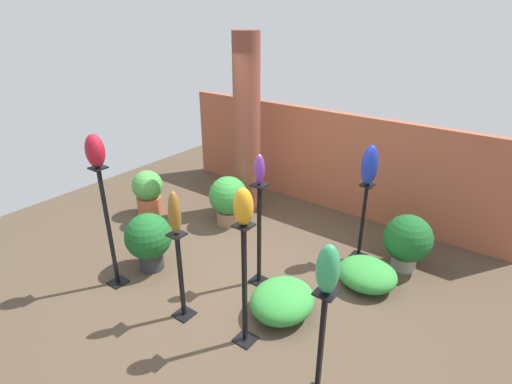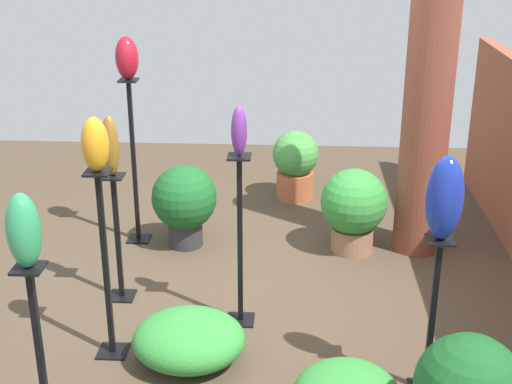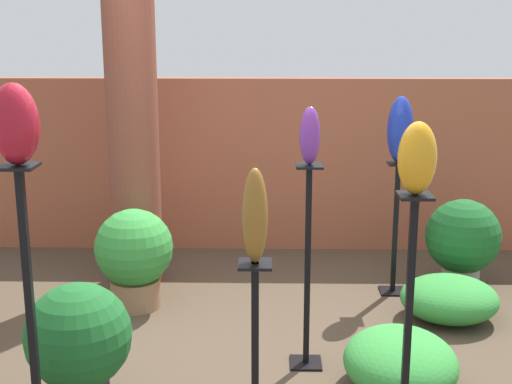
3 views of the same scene
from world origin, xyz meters
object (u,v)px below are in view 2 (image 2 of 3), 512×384
art_vase_jade (24,231)px  art_vase_amber (95,144)px  pedestal_amber (106,273)px  potted_plant_back_center (184,201)px  art_vase_cobalt (445,198)px  pedestal_bronze (118,244)px  potted_plant_walkway_edge (295,163)px  art_vase_bronze (110,146)px  pedestal_ruby (134,169)px  pedestal_violet (240,249)px  pedestal_jade (41,366)px  potted_plant_front_right (354,207)px  art_vase_ruby (127,58)px  pedestal_cobalt (431,324)px  art_vase_violet (239,131)px  brick_pillar (428,98)px

art_vase_jade → art_vase_amber: size_ratio=1.18×
pedestal_amber → potted_plant_back_center: size_ratio=1.75×
art_vase_cobalt → potted_plant_back_center: 2.87m
art_vase_jade → pedestal_bronze: bearing=179.0°
art_vase_amber → potted_plant_walkway_edge: size_ratio=0.48×
art_vase_bronze → pedestal_ruby: bearing=-175.2°
art_vase_bronze → potted_plant_back_center: bearing=159.3°
pedestal_violet → potted_plant_back_center: size_ratio=1.71×
pedestal_violet → art_vase_cobalt: 1.62m
art_vase_jade → pedestal_jade: bearing=90.0°
pedestal_amber → potted_plant_front_right: size_ratio=1.75×
pedestal_jade → potted_plant_back_center: bearing=171.4°
art_vase_ruby → art_vase_amber: 1.84m
art_vase_jade → art_vase_bronze: 1.65m
pedestal_cobalt → pedestal_amber: pedestal_amber is taller
art_vase_violet → art_vase_jade: bearing=-36.4°
pedestal_jade → pedestal_amber: 0.91m
art_vase_cobalt → art_vase_violet: (-0.76, -1.23, 0.15)m
art_vase_jade → pedestal_amber: bearing=170.9°
art_vase_jade → potted_plant_front_right: art_vase_jade is taller
brick_pillar → pedestal_violet: (1.33, -1.49, -0.79)m
brick_pillar → pedestal_cobalt: bearing=-6.9°
pedestal_jade → pedestal_bronze: size_ratio=1.10×
art_vase_ruby → potted_plant_back_center: size_ratio=0.48×
pedestal_cobalt → pedestal_violet: bearing=-121.5°
pedestal_jade → art_vase_violet: size_ratio=3.24×
brick_pillar → pedestal_cobalt: size_ratio=2.62×
art_vase_cobalt → art_vase_amber: art_vase_amber is taller
art_vase_amber → potted_plant_walkway_edge: art_vase_amber is taller
art_vase_bronze → art_vase_jade: bearing=-1.0°
potted_plant_back_center → art_vase_bronze: bearing=-20.7°
pedestal_jade → potted_plant_back_center: 2.65m
pedestal_jade → pedestal_amber: pedestal_amber is taller
pedestal_ruby → pedestal_bronze: (1.06, 0.09, -0.24)m
pedestal_cobalt → pedestal_violet: pedestal_violet is taller
pedestal_jade → pedestal_amber: size_ratio=0.84×
art_vase_bronze → potted_plant_walkway_edge: size_ratio=0.63×
art_vase_cobalt → potted_plant_front_right: size_ratio=0.67×
pedestal_amber → potted_plant_back_center: 1.76m
pedestal_ruby → pedestal_amber: (1.82, 0.20, -0.09)m
pedestal_violet → potted_plant_back_center: (-1.27, -0.60, -0.16)m
art_vase_jade → potted_plant_back_center: art_vase_jade is taller
potted_plant_front_right → potted_plant_walkway_edge: 1.35m
pedestal_jade → potted_plant_back_center: size_ratio=1.48×
potted_plant_walkway_edge → art_vase_amber: bearing=-22.8°
art_vase_cobalt → potted_plant_back_center: size_ratio=0.67×
art_vase_jade → potted_plant_walkway_edge: bearing=160.2°
art_vase_amber → pedestal_cobalt: bearing=81.9°
pedestal_cobalt → pedestal_jade: bearing=-75.1°
art_vase_jade → potted_plant_walkway_edge: 4.19m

